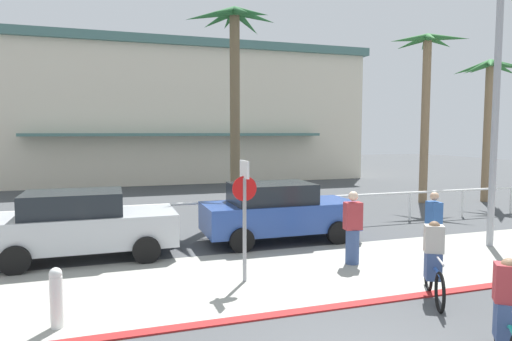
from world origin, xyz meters
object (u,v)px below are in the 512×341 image
at_px(bollard_1, 56,297).
at_px(palm_tree_4, 490,93).
at_px(streetlight_curb, 504,89).
at_px(cyclist_teal_0, 507,316).
at_px(stop_sign_bike_lane, 244,203).
at_px(car_blue_2, 278,211).
at_px(pedestrian_0, 433,227).
at_px(palm_tree_2, 235,59).
at_px(car_silver_1, 82,224).
at_px(palm_tree_3, 426,80).
at_px(cyclist_blue_1, 434,262).
at_px(pedestrian_1, 353,231).

height_order(bollard_1, palm_tree_4, palm_tree_4).
xyz_separation_m(streetlight_curb, cyclist_teal_0, (-4.91, -4.85, -3.58)).
xyz_separation_m(stop_sign_bike_lane, car_blue_2, (1.93, 3.13, -0.81)).
xyz_separation_m(car_blue_2, pedestrian_0, (3.14, -2.75, -0.11)).
bearing_deg(palm_tree_2, palm_tree_4, 0.94).
xyz_separation_m(stop_sign_bike_lane, car_silver_1, (-3.32, 2.91, -0.81)).
relative_size(streetlight_curb, car_blue_2, 1.70).
bearing_deg(car_silver_1, streetlight_curb, -12.76).
bearing_deg(cyclist_teal_0, palm_tree_3, 55.74).
relative_size(streetlight_curb, cyclist_blue_1, 4.63).
bearing_deg(palm_tree_4, bollard_1, -153.84).
xyz_separation_m(car_silver_1, cyclist_blue_1, (6.46, -4.88, -0.18)).
height_order(stop_sign_bike_lane, streetlight_curb, streetlight_curb).
xyz_separation_m(bollard_1, car_blue_2, (5.43, 4.34, 0.35)).
distance_m(bollard_1, pedestrian_0, 8.72).
relative_size(cyclist_teal_0, pedestrian_1, 0.85).
xyz_separation_m(palm_tree_4, pedestrian_0, (-8.46, -6.77, -4.14)).
relative_size(palm_tree_3, cyclist_teal_0, 4.95).
bearing_deg(streetlight_curb, bollard_1, -170.89).
height_order(bollard_1, cyclist_teal_0, cyclist_teal_0).
height_order(palm_tree_4, cyclist_blue_1, palm_tree_4).
distance_m(bollard_1, car_silver_1, 4.15).
xyz_separation_m(palm_tree_2, cyclist_teal_0, (0.65, -11.30, -5.04)).
xyz_separation_m(palm_tree_3, cyclist_teal_0, (-8.23, -12.09, -4.73)).
distance_m(stop_sign_bike_lane, palm_tree_3, 13.65).
bearing_deg(pedestrian_0, cyclist_teal_0, -119.87).
distance_m(stop_sign_bike_lane, streetlight_curb, 7.75).
height_order(palm_tree_2, palm_tree_3, palm_tree_2).
distance_m(bollard_1, car_blue_2, 6.96).
bearing_deg(cyclist_blue_1, streetlight_curb, 30.95).
distance_m(palm_tree_4, cyclist_teal_0, 16.57).
bearing_deg(palm_tree_2, cyclist_teal_0, -86.72).
xyz_separation_m(palm_tree_3, car_silver_1, (-13.91, -4.84, -4.56)).
relative_size(palm_tree_2, pedestrian_1, 4.32).
bearing_deg(pedestrian_1, cyclist_blue_1, -81.88).
xyz_separation_m(streetlight_curb, palm_tree_2, (-5.56, 6.44, 1.46)).
bearing_deg(cyclist_teal_0, cyclist_blue_1, 71.91).
height_order(stop_sign_bike_lane, car_silver_1, stop_sign_bike_lane).
height_order(cyclist_blue_1, pedestrian_1, pedestrian_1).
xyz_separation_m(streetlight_curb, car_silver_1, (-10.60, 2.40, -3.41)).
height_order(stop_sign_bike_lane, palm_tree_3, palm_tree_3).
distance_m(palm_tree_2, cyclist_teal_0, 12.39).
bearing_deg(stop_sign_bike_lane, pedestrian_1, 8.63).
height_order(palm_tree_4, cyclist_teal_0, palm_tree_4).
relative_size(palm_tree_2, car_blue_2, 1.72).
relative_size(bollard_1, pedestrian_1, 0.57).
bearing_deg(stop_sign_bike_lane, pedestrian_0, 4.26).
distance_m(palm_tree_2, palm_tree_3, 8.92).
relative_size(stop_sign_bike_lane, pedestrian_0, 1.55).
bearing_deg(pedestrian_0, pedestrian_1, 178.82).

